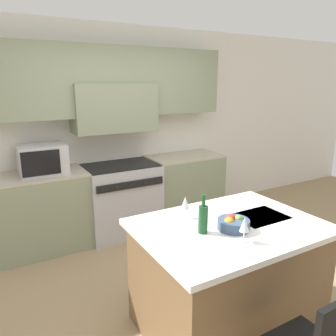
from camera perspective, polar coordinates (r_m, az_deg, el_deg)
ground_plane at (r=3.30m, az=3.89°, el=-21.86°), size 10.00×10.00×0.00m
back_cabinetry at (r=4.42m, az=-9.98°, el=9.44°), size 10.00×0.46×2.70m
back_counter at (r=4.42m, az=-8.22°, el=-5.19°), size 3.04×0.62×0.94m
range_stove at (r=4.41m, az=-8.12°, el=-5.33°), size 0.94×0.70×0.93m
microwave at (r=4.02m, az=-21.03°, el=1.45°), size 0.52×0.41×0.34m
kitchen_island at (r=2.81m, az=10.28°, el=-17.97°), size 1.41×1.04×0.90m
wine_bottle at (r=2.39m, az=6.12°, el=-8.72°), size 0.07×0.07×0.29m
wine_glass_near at (r=2.31m, az=13.18°, el=-9.68°), size 0.07×0.07×0.18m
wine_glass_far at (r=2.63m, az=3.02°, el=-6.18°), size 0.07×0.07×0.18m
fruit_bowl at (r=2.51m, az=11.26°, el=-9.42°), size 0.24×0.24×0.11m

